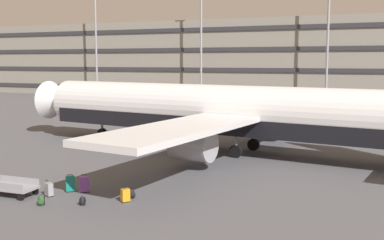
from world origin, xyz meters
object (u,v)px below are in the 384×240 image
(suitcase_teal, at_px, (70,183))
(backpack_small, at_px, (82,201))
(backpack_upright, at_px, (132,194))
(backpack_silver, at_px, (41,201))
(airliner, at_px, (234,113))
(baggage_cart, at_px, (11,187))
(suitcase_orange, at_px, (125,195))
(suitcase_navy, at_px, (49,189))
(suitcase_purple, at_px, (84,184))

(suitcase_teal, distance_m, backpack_small, 2.63)
(backpack_upright, distance_m, backpack_silver, 4.33)
(airliner, distance_m, baggage_cart, 16.93)
(suitcase_orange, height_order, backpack_silver, suitcase_orange)
(suitcase_navy, distance_m, backpack_silver, 1.58)
(suitcase_purple, height_order, backpack_small, suitcase_purple)
(suitcase_navy, distance_m, backpack_upright, 4.27)
(backpack_upright, distance_m, baggage_cart, 6.23)
(airliner, relative_size, suitcase_navy, 45.15)
(airliner, xyz_separation_m, suitcase_teal, (-4.50, -13.54, -2.52))
(suitcase_purple, bearing_deg, suitcase_orange, -12.92)
(airliner, relative_size, baggage_cart, 11.60)
(backpack_small, xyz_separation_m, backpack_upright, (1.60, 1.91, 0.02))
(airliner, height_order, backpack_silver, airliner)
(backpack_upright, relative_size, backpack_silver, 0.97)
(backpack_small, relative_size, baggage_cart, 0.15)
(suitcase_navy, xyz_separation_m, backpack_upright, (4.06, 1.32, -0.13))
(backpack_silver, bearing_deg, suitcase_purple, 79.27)
(suitcase_navy, height_order, suitcase_orange, suitcase_navy)
(suitcase_teal, bearing_deg, baggage_cart, -143.06)
(airliner, xyz_separation_m, baggage_cart, (-6.82, -15.29, -2.55))
(suitcase_teal, height_order, suitcase_orange, suitcase_teal)
(airliner, relative_size, backpack_silver, 69.65)
(backpack_silver, bearing_deg, baggage_cart, 163.11)
(backpack_small, xyz_separation_m, backpack_silver, (-1.76, -0.82, 0.03))
(backpack_small, height_order, backpack_upright, backpack_upright)
(airliner, distance_m, suitcase_navy, 15.69)
(backpack_small, bearing_deg, suitcase_purple, 123.52)
(airliner, xyz_separation_m, suitcase_navy, (-4.97, -14.65, -2.60))
(suitcase_purple, bearing_deg, backpack_upright, 0.46)
(suitcase_orange, xyz_separation_m, backpack_upright, (-0.01, 0.68, -0.12))
(suitcase_purple, relative_size, backpack_upright, 1.75)
(suitcase_orange, xyz_separation_m, baggage_cart, (-5.92, -1.28, 0.07))
(backpack_small, relative_size, backpack_silver, 0.88)
(baggage_cart, bearing_deg, backpack_small, 0.65)
(suitcase_teal, distance_m, suitcase_orange, 3.63)
(airliner, relative_size, backpack_small, 78.97)
(airliner, relative_size, suitcase_purple, 40.84)
(airliner, height_order, backpack_small, airliner)
(suitcase_navy, height_order, backpack_silver, suitcase_navy)
(suitcase_teal, bearing_deg, backpack_upright, 3.36)
(suitcase_purple, distance_m, baggage_cart, 3.62)
(backpack_small, xyz_separation_m, baggage_cart, (-4.31, -0.05, 0.21))
(suitcase_navy, relative_size, backpack_small, 1.75)
(suitcase_orange, distance_m, backpack_upright, 0.69)
(backpack_silver, bearing_deg, airliner, 75.11)
(airliner, xyz_separation_m, backpack_small, (-2.51, -15.24, -2.76))
(suitcase_navy, xyz_separation_m, baggage_cart, (-1.85, -0.64, 0.06))
(backpack_small, distance_m, baggage_cart, 4.32)
(suitcase_purple, bearing_deg, backpack_small, -56.48)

